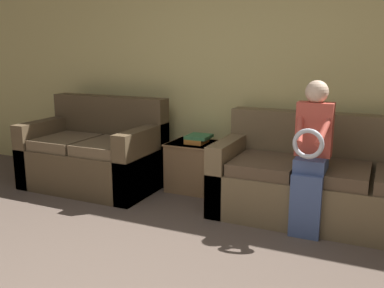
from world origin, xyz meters
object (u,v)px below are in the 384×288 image
at_px(couch_main, 335,184).
at_px(book_stack, 198,139).
at_px(couch_side, 96,155).
at_px(child_left_seated, 312,151).
at_px(side_shelf, 197,166).

bearing_deg(couch_main, book_stack, 171.07).
relative_size(couch_side, child_left_seated, 1.14).
bearing_deg(couch_main, couch_side, -177.66).
height_order(couch_main, book_stack, couch_main).
distance_m(couch_side, book_stack, 1.14).
distance_m(couch_side, side_shelf, 1.12).
xyz_separation_m(couch_main, book_stack, (-1.42, 0.22, 0.24)).
height_order(couch_side, book_stack, couch_side).
height_order(couch_side, side_shelf, couch_side).
bearing_deg(couch_main, child_left_seated, -114.89).
xyz_separation_m(child_left_seated, side_shelf, (-1.25, 0.58, -0.42)).
bearing_deg(book_stack, side_shelf, 167.66).
height_order(side_shelf, book_stack, book_stack).
bearing_deg(couch_side, couch_main, 2.34).
bearing_deg(couch_side, book_stack, 16.82).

